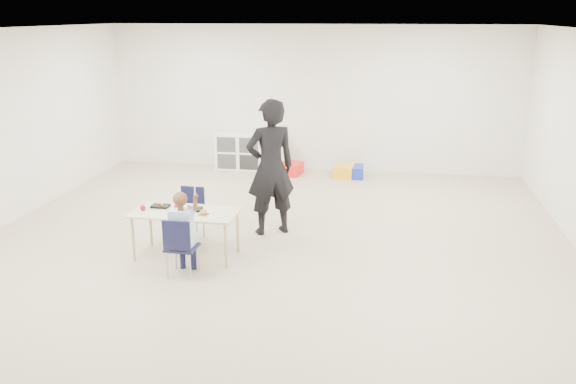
% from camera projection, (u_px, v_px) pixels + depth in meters
% --- Properties ---
extents(room, '(9.00, 9.02, 2.80)m').
position_uv_depth(room, '(267.00, 147.00, 7.55)').
color(room, '#BDAF91').
rests_on(room, ground).
extents(table, '(1.34, 0.69, 0.61)m').
position_uv_depth(table, '(186.00, 234.00, 7.72)').
color(table, beige).
rests_on(table, ground).
extents(chair_near, '(0.36, 0.34, 0.73)m').
position_uv_depth(chair_near, '(182.00, 246.00, 7.16)').
color(chair_near, black).
rests_on(chair_near, ground).
extents(chair_far, '(0.36, 0.34, 0.73)m').
position_uv_depth(chair_far, '(190.00, 215.00, 8.25)').
color(chair_far, black).
rests_on(chair_far, ground).
extents(child, '(0.50, 0.50, 1.15)m').
position_uv_depth(child, '(181.00, 229.00, 7.10)').
color(child, '#B5D5F5').
rests_on(child, chair_near).
extents(lunch_tray_near, '(0.22, 0.17, 0.03)m').
position_uv_depth(lunch_tray_near, '(193.00, 209.00, 7.68)').
color(lunch_tray_near, black).
rests_on(lunch_tray_near, table).
extents(lunch_tray_far, '(0.22, 0.17, 0.03)m').
position_uv_depth(lunch_tray_far, '(160.00, 206.00, 7.80)').
color(lunch_tray_far, black).
rests_on(lunch_tray_far, table).
extents(milk_carton, '(0.07, 0.07, 0.10)m').
position_uv_depth(milk_carton, '(184.00, 211.00, 7.50)').
color(milk_carton, white).
rests_on(milk_carton, table).
extents(bread_roll, '(0.09, 0.09, 0.07)m').
position_uv_depth(bread_roll, '(204.00, 212.00, 7.50)').
color(bread_roll, '#B39049').
rests_on(bread_roll, table).
extents(apple_near, '(0.07, 0.07, 0.07)m').
position_uv_depth(apple_near, '(177.00, 207.00, 7.68)').
color(apple_near, maroon).
rests_on(apple_near, table).
extents(apple_far, '(0.07, 0.07, 0.07)m').
position_uv_depth(apple_far, '(143.00, 208.00, 7.66)').
color(apple_far, maroon).
rests_on(apple_far, table).
extents(cubby_shelf, '(1.40, 0.40, 0.70)m').
position_uv_depth(cubby_shelf, '(251.00, 152.00, 12.08)').
color(cubby_shelf, white).
rests_on(cubby_shelf, ground).
extents(adult, '(0.83, 0.74, 1.90)m').
position_uv_depth(adult, '(271.00, 167.00, 8.39)').
color(adult, black).
rests_on(adult, ground).
extents(bin_red, '(0.46, 0.54, 0.23)m').
position_uv_depth(bin_red, '(291.00, 169.00, 11.73)').
color(bin_red, red).
rests_on(bin_red, ground).
extents(bin_yellow, '(0.39, 0.49, 0.23)m').
position_uv_depth(bin_yellow, '(344.00, 171.00, 11.57)').
color(bin_yellow, yellow).
rests_on(bin_yellow, ground).
extents(bin_blue, '(0.37, 0.46, 0.22)m').
position_uv_depth(bin_blue, '(354.00, 172.00, 11.54)').
color(bin_blue, '#1528A4').
rests_on(bin_blue, ground).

